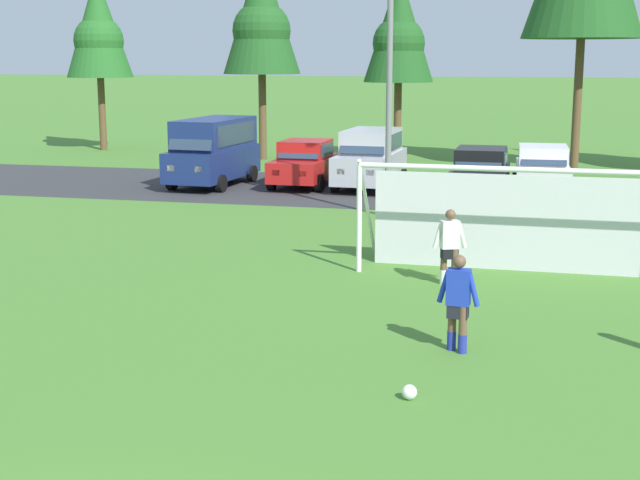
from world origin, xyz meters
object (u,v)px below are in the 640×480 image
(parked_car_slot_center_left, at_px, (370,158))
(parked_car_slot_center_right, at_px, (542,170))
(soccer_ball, at_px, (409,392))
(parked_car_slot_center, at_px, (480,173))
(parked_car_slot_far_left, at_px, (213,150))
(player_striker_near, at_px, (450,247))
(parked_car_slot_left, at_px, (305,163))
(player_winger_left, at_px, (458,303))
(soccer_goal, at_px, (527,217))
(street_lamp, at_px, (395,74))

(parked_car_slot_center_left, distance_m, parked_car_slot_center_right, 6.22)
(soccer_ball, bearing_deg, parked_car_slot_center, 90.90)
(parked_car_slot_far_left, relative_size, parked_car_slot_center_left, 1.05)
(player_striker_near, distance_m, parked_car_slot_left, 15.44)
(parked_car_slot_left, xyz_separation_m, parked_car_slot_center, (6.60, -1.35, 0.00))
(player_striker_near, bearing_deg, parked_car_slot_far_left, 127.52)
(parked_car_slot_left, height_order, parked_car_slot_center, same)
(player_winger_left, xyz_separation_m, parked_car_slot_center_left, (-4.89, 18.50, 0.29))
(parked_car_slot_center, bearing_deg, parked_car_slot_center_left, 159.88)
(player_striker_near, distance_m, player_winger_left, 4.51)
(soccer_ball, bearing_deg, parked_car_slot_left, 108.46)
(soccer_ball, xyz_separation_m, parked_car_slot_far_left, (-10.31, 20.08, 1.23))
(soccer_goal, xyz_separation_m, parked_car_slot_center, (-1.74, 11.02, -0.42))
(soccer_ball, distance_m, parked_car_slot_center_left, 21.33)
(parked_car_slot_center, bearing_deg, soccer_ball, -89.10)
(soccer_ball, bearing_deg, soccer_goal, 80.22)
(soccer_goal, height_order, player_striker_near, soccer_goal)
(street_lamp, bearing_deg, player_striker_near, -72.75)
(parked_car_slot_center_right, distance_m, street_lamp, 7.98)
(parked_car_slot_left, relative_size, street_lamp, 0.51)
(player_striker_near, bearing_deg, soccer_ball, -88.97)
(parked_car_slot_center_left, bearing_deg, street_lamp, -73.15)
(parked_car_slot_center_right, bearing_deg, street_lamp, -127.70)
(parked_car_slot_center_left, height_order, parked_car_slot_center, parked_car_slot_center_left)
(soccer_ball, xyz_separation_m, parked_car_slot_left, (-6.91, 20.68, 0.77))
(parked_car_slot_left, bearing_deg, parked_car_slot_far_left, -169.92)
(soccer_goal, distance_m, street_lamp, 8.31)
(parked_car_slot_left, height_order, parked_car_slot_center_left, parked_car_slot_center_left)
(soccer_ball, height_order, parked_car_slot_far_left, parked_car_slot_far_left)
(parked_car_slot_left, relative_size, parked_car_slot_center, 1.00)
(soccer_goal, xyz_separation_m, parked_car_slot_center_left, (-5.86, 12.53, -0.18))
(parked_car_slot_center_left, distance_m, street_lamp, 6.97)
(parked_car_slot_center, xyz_separation_m, street_lamp, (-2.33, -4.43, 3.41))
(soccer_ball, xyz_separation_m, soccer_goal, (1.43, 8.30, 1.18))
(soccer_goal, xyz_separation_m, street_lamp, (-4.07, 6.60, 2.99))
(parked_car_slot_left, xyz_separation_m, street_lamp, (4.27, -5.78, 3.41))
(player_striker_near, bearing_deg, soccer_goal, 43.86)
(parked_car_slot_far_left, height_order, parked_car_slot_left, parked_car_slot_far_left)
(parked_car_slot_far_left, bearing_deg, parked_car_slot_left, 10.08)
(soccer_ball, bearing_deg, parked_car_slot_far_left, 117.18)
(parked_car_slot_center, height_order, street_lamp, street_lamp)
(soccer_goal, xyz_separation_m, parked_car_slot_far_left, (-11.74, 11.77, 0.05))
(player_winger_left, height_order, parked_car_slot_center_right, parked_car_slot_center_right)
(soccer_goal, relative_size, street_lamp, 0.90)
(parked_car_slot_left, bearing_deg, parked_car_slot_center_right, -0.46)
(player_striker_near, bearing_deg, parked_car_slot_center, 90.83)
(soccer_ball, distance_m, street_lamp, 15.70)
(parked_car_slot_center, xyz_separation_m, parked_car_slot_center_right, (2.08, 1.29, 0.00))
(parked_car_slot_center_left, relative_size, parked_car_slot_center_right, 1.10)
(parked_car_slot_far_left, height_order, parked_car_slot_center_left, parked_car_slot_far_left)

